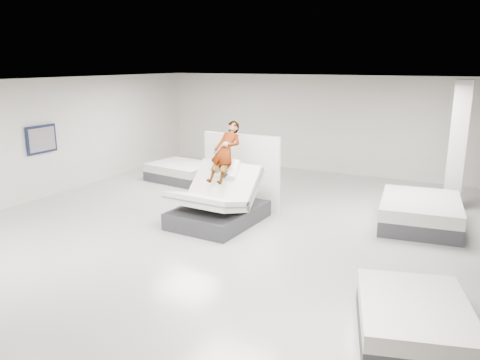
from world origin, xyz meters
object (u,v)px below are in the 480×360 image
at_px(flat_bed_left_far, 182,172).
at_px(wall_poster, 42,139).
at_px(divider_panel, 241,171).
at_px(column, 458,146).
at_px(flat_bed_right_far, 420,212).
at_px(flat_bed_right_near, 414,320).
at_px(person, 225,164).
at_px(remote, 225,176).
at_px(hero_bed, 218,205).

bearing_deg(flat_bed_left_far, wall_poster, -124.71).
distance_m(divider_panel, column, 5.37).
bearing_deg(flat_bed_left_far, divider_panel, -29.17).
xyz_separation_m(flat_bed_right_far, flat_bed_right_near, (0.49, -4.77, -0.05)).
distance_m(person, wall_poster, 5.30).
height_order(divider_panel, flat_bed_right_near, divider_panel).
bearing_deg(remote, person, 122.15).
height_order(remote, flat_bed_right_near, remote).
distance_m(remote, wall_poster, 5.48).
relative_size(remote, divider_panel, 0.07).
bearing_deg(hero_bed, remote, -6.53).
bearing_deg(column, flat_bed_left_far, -174.47).
bearing_deg(column, hero_bed, -141.66).
xyz_separation_m(divider_panel, wall_poster, (-5.16, -1.64, 0.66)).
distance_m(flat_bed_right_far, flat_bed_right_near, 4.79).
bearing_deg(person, column, 39.13).
bearing_deg(flat_bed_left_far, flat_bed_right_far, -8.08).
bearing_deg(column, person, -144.16).
height_order(hero_bed, flat_bed_right_near, hero_bed).
distance_m(hero_bed, divider_panel, 1.45).
relative_size(flat_bed_right_far, flat_bed_right_near, 1.10).
bearing_deg(flat_bed_right_near, remote, 147.76).
height_order(divider_panel, wall_poster, wall_poster).
distance_m(divider_panel, flat_bed_right_near, 6.32).
distance_m(flat_bed_right_near, column, 6.66).
relative_size(hero_bed, flat_bed_right_near, 1.03).
height_order(flat_bed_right_far, flat_bed_right_near, flat_bed_right_far).
xyz_separation_m(flat_bed_right_near, wall_poster, (-9.87, 2.52, 1.34)).
bearing_deg(flat_bed_left_far, hero_bed, -44.88).
xyz_separation_m(hero_bed, divider_panel, (-0.08, 1.35, 0.51)).
bearing_deg(person, wall_poster, -169.93).
distance_m(remote, flat_bed_left_far, 4.47).
xyz_separation_m(hero_bed, remote, (0.22, -0.03, 0.72)).
height_order(remote, column, column).
distance_m(remote, column, 5.85).
height_order(hero_bed, divider_panel, divider_panel).
relative_size(person, flat_bed_right_far, 0.64).
distance_m(hero_bed, remote, 0.75).
xyz_separation_m(hero_bed, wall_poster, (-5.24, -0.29, 1.17)).
xyz_separation_m(hero_bed, column, (4.69, 3.71, 1.17)).
distance_m(person, flat_bed_right_near, 5.68).
relative_size(flat_bed_left_far, column, 0.67).
bearing_deg(divider_panel, hero_bed, -87.45).
bearing_deg(wall_poster, flat_bed_right_far, 13.47).
xyz_separation_m(person, remote, (0.20, -0.36, -0.17)).
bearing_deg(flat_bed_right_far, hero_bed, -154.67).
bearing_deg(flat_bed_right_far, column, 72.47).
height_order(divider_panel, flat_bed_right_far, divider_panel).
relative_size(flat_bed_right_far, wall_poster, 2.54).
bearing_deg(flat_bed_right_near, divider_panel, 138.57).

